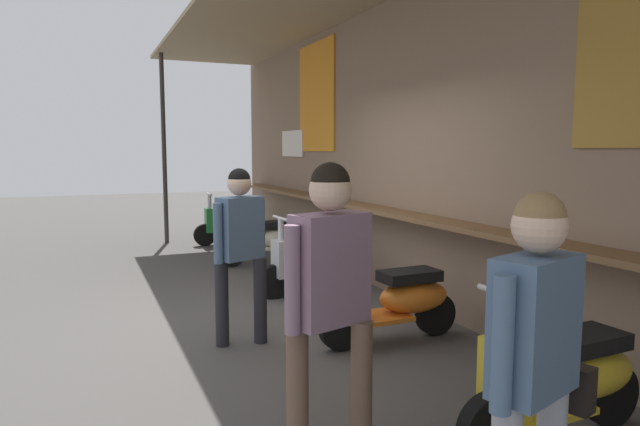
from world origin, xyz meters
TOP-DOWN VIEW (x-y plane):
  - ground_plane at (0.00, 0.00)m, footprint 36.23×36.23m
  - market_stall_facade at (-0.00, 1.88)m, footprint 12.94×2.34m
  - scooter_green at (-4.78, 1.08)m, footprint 0.47×1.40m
  - scooter_cream at (-2.86, 1.08)m, footprint 0.48×1.40m
  - scooter_silver at (-0.89, 1.08)m, footprint 0.46×1.40m
  - scooter_orange at (0.98, 1.08)m, footprint 0.46×1.40m
  - scooter_yellow at (2.89, 1.08)m, footprint 0.46×1.40m
  - shopper_with_handbag at (3.62, 0.10)m, footprint 0.41×0.64m
  - shopper_browsing at (0.50, -0.26)m, footprint 0.33×0.52m
  - shopper_passing at (2.63, -0.35)m, footprint 0.31×0.56m

SIDE VIEW (x-z plane):
  - ground_plane at x=0.00m, z-range 0.00..0.00m
  - scooter_green at x=-4.78m, z-range -0.10..0.87m
  - scooter_cream at x=-2.86m, z-range -0.10..0.87m
  - scooter_silver at x=-0.89m, z-range -0.10..0.87m
  - scooter_orange at x=0.98m, z-range -0.10..0.87m
  - scooter_yellow at x=2.89m, z-range -0.10..0.87m
  - shopper_with_handbag at x=3.62m, z-range 0.16..1.75m
  - shopper_browsing at x=0.50m, z-range 0.17..1.76m
  - shopper_passing at x=2.63m, z-range 0.20..1.89m
  - market_stall_facade at x=0.00m, z-range 0.19..3.85m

